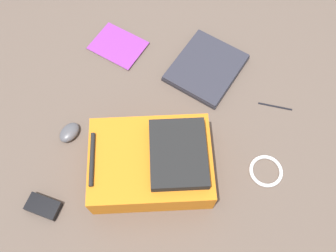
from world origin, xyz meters
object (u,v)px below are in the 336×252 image
Objects in this scene: backpack at (153,163)px; power_brick at (43,206)px; book_red at (118,46)px; cable_coil at (266,171)px; laptop at (206,68)px; computer_mouse at (69,132)px; pen_black at (275,106)px.

backpack reaches higher than power_brick.
book_red is (0.60, 0.18, -0.07)m from backpack.
backpack is at bearing -69.40° from power_brick.
power_brick is (-0.15, 0.86, 0.01)m from cable_coil.
cable_coil is (-0.01, -0.44, -0.07)m from backpack.
backpack reaches higher than cable_coil.
laptop is 0.43m from book_red.
computer_mouse is at bearing 67.04° from backpack.
book_red is at bearing 73.01° from laptop.
laptop reaches higher than cable_coil.
computer_mouse reaches higher than laptop.
laptop is at bearing 57.36° from pen_black.
backpack reaches higher than pen_black.
computer_mouse is 0.81m from cable_coil.
computer_mouse reaches higher than book_red.
cable_coil is 1.08× the size of power_brick.
laptop is 0.35m from pen_black.
power_brick is (-0.75, 0.23, 0.01)m from book_red.
backpack is 0.39m from computer_mouse.
book_red is 0.76m from pen_black.
book_red reaches higher than pen_black.
pen_black is at bearing 42.02° from computer_mouse.
power_brick is (-0.63, 0.64, -0.00)m from laptop.
laptop is 0.53m from cable_coil.
backpack is 3.25× the size of pen_black.
cable_coil is at bearing 166.27° from pen_black.
backpack is at bearing -162.94° from book_red.
book_red is at bearing 17.06° from backpack.
backpack is 3.83× the size of power_brick.
backpack is 4.94× the size of computer_mouse.
backpack is 3.56× the size of cable_coil.
backpack is at bearing 154.85° from laptop.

